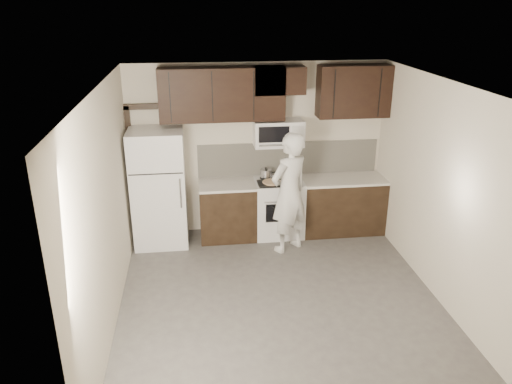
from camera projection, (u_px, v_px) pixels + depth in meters
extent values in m
plane|color=#4D4A48|center=(280.00, 302.00, 6.30)|extent=(4.50, 4.50, 0.00)
plane|color=beige|center=(257.00, 149.00, 7.89)|extent=(4.00, 0.00, 4.00)
plane|color=white|center=(285.00, 87.00, 5.32)|extent=(4.50, 4.50, 0.00)
cube|color=black|center=(228.00, 211.00, 7.88)|extent=(0.87, 0.62, 0.87)
cube|color=black|center=(342.00, 206.00, 8.09)|extent=(1.32, 0.62, 0.87)
cube|color=silver|center=(227.00, 184.00, 7.71)|extent=(0.87, 0.64, 0.04)
cube|color=silver|center=(343.00, 179.00, 7.93)|extent=(1.32, 0.64, 0.04)
cube|color=white|center=(278.00, 208.00, 7.97)|extent=(0.76, 0.62, 0.89)
cube|color=white|center=(279.00, 182.00, 7.80)|extent=(0.76, 0.62, 0.02)
cube|color=black|center=(282.00, 213.00, 7.67)|extent=(0.50, 0.01, 0.30)
cylinder|color=silver|center=(282.00, 202.00, 7.56)|extent=(0.55, 0.02, 0.02)
cylinder|color=black|center=(269.00, 184.00, 7.63)|extent=(0.20, 0.20, 0.03)
cylinder|color=black|center=(292.00, 183.00, 7.68)|extent=(0.20, 0.20, 0.03)
cylinder|color=black|center=(266.00, 177.00, 7.91)|extent=(0.20, 0.20, 0.03)
cylinder|color=black|center=(288.00, 176.00, 7.95)|extent=(0.20, 0.20, 0.03)
cube|color=beige|center=(288.00, 158.00, 8.00)|extent=(2.90, 0.02, 0.54)
cube|color=black|center=(222.00, 94.00, 7.33)|extent=(1.85, 0.35, 0.78)
cube|color=black|center=(354.00, 91.00, 7.56)|extent=(1.10, 0.35, 0.78)
cube|color=black|center=(279.00, 80.00, 7.36)|extent=(0.76, 0.35, 0.40)
cube|color=white|center=(278.00, 133.00, 7.64)|extent=(0.76, 0.38, 0.40)
cube|color=black|center=(274.00, 135.00, 7.43)|extent=(0.46, 0.01, 0.24)
cube|color=silver|center=(298.00, 134.00, 7.48)|extent=(0.18, 0.01, 0.24)
cylinder|color=silver|center=(274.00, 145.00, 7.47)|extent=(0.46, 0.02, 0.02)
cube|color=white|center=(159.00, 188.00, 7.54)|extent=(0.80, 0.72, 1.80)
cube|color=black|center=(156.00, 174.00, 7.07)|extent=(0.77, 0.01, 0.02)
cylinder|color=silver|center=(180.00, 193.00, 7.20)|extent=(0.03, 0.03, 0.45)
cube|color=black|center=(133.00, 173.00, 7.73)|extent=(0.08, 0.08, 2.10)
cube|color=black|center=(141.00, 107.00, 7.38)|extent=(0.50, 0.08, 0.08)
cylinder|color=silver|center=(266.00, 174.00, 7.89)|extent=(0.20, 0.20, 0.15)
sphere|color=black|center=(266.00, 168.00, 7.86)|extent=(0.04, 0.04, 0.04)
cylinder|color=black|center=(276.00, 172.00, 7.89)|extent=(0.18, 0.03, 0.02)
cube|color=black|center=(272.00, 183.00, 7.66)|extent=(0.43, 0.33, 0.02)
cylinder|color=beige|center=(272.00, 182.00, 7.65)|extent=(0.29, 0.29, 0.02)
imported|color=white|center=(289.00, 193.00, 7.30)|extent=(0.80, 0.73, 1.83)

